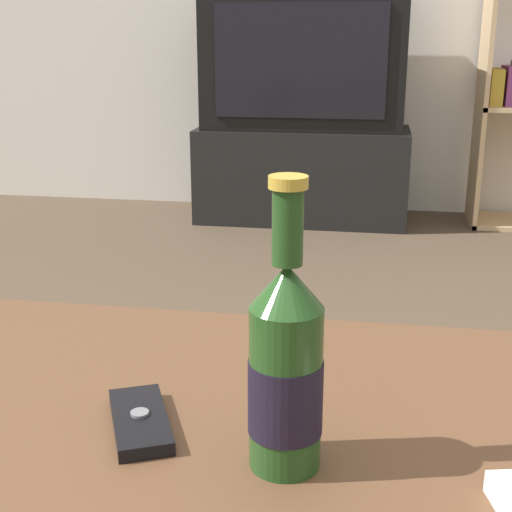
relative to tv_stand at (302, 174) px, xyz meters
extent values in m
cube|color=brown|center=(0.18, -2.75, 0.23)|extent=(1.36, 0.78, 0.04)
cube|color=black|center=(0.00, 0.00, 0.00)|extent=(0.96, 0.41, 0.43)
cube|color=black|center=(0.00, 0.00, 0.51)|extent=(0.88, 0.37, 0.60)
cube|color=black|center=(0.00, -0.19, 0.51)|extent=(0.72, 0.01, 0.47)
cube|color=tan|center=(0.78, 0.06, 0.31)|extent=(0.02, 0.30, 1.05)
cube|color=#B7932D|center=(0.83, 0.06, 0.40)|extent=(0.05, 0.21, 0.16)
cube|color=#7F3875|center=(0.88, 0.06, 0.41)|extent=(0.03, 0.21, 0.17)
cylinder|color=#1E4219|center=(0.26, -2.70, 0.33)|extent=(0.06, 0.06, 0.15)
cylinder|color=black|center=(0.26, -2.70, 0.32)|extent=(0.07, 0.07, 0.07)
cone|color=#1E4219|center=(0.26, -2.70, 0.42)|extent=(0.06, 0.06, 0.04)
cylinder|color=#1E4219|center=(0.26, -2.70, 0.47)|extent=(0.03, 0.03, 0.06)
cylinder|color=#B79333|center=(0.26, -2.70, 0.51)|extent=(0.03, 0.03, 0.01)
cube|color=black|center=(0.11, -2.66, 0.26)|extent=(0.10, 0.13, 0.01)
cylinder|color=slate|center=(0.11, -2.66, 0.27)|extent=(0.02, 0.02, 0.00)
camera|label=1|loc=(0.33, -3.26, 0.62)|focal=50.00mm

